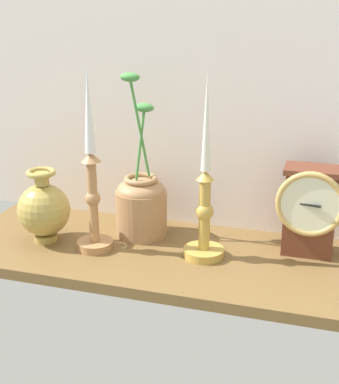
# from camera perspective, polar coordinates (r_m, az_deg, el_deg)

# --- Properties ---
(ground_plane) EXTENTS (1.00, 0.36, 0.02)m
(ground_plane) POSITION_cam_1_polar(r_m,az_deg,el_deg) (1.25, 0.57, -6.66)
(ground_plane) COLOR brown
(back_wall) EXTENTS (1.20, 0.02, 0.65)m
(back_wall) POSITION_cam_1_polar(r_m,az_deg,el_deg) (1.32, 2.92, 10.17)
(back_wall) COLOR white
(back_wall) RESTS_ON ground_plane
(mantel_clock) EXTENTS (0.14, 0.09, 0.20)m
(mantel_clock) POSITION_cam_1_polar(r_m,az_deg,el_deg) (1.23, 14.15, -1.72)
(mantel_clock) COLOR brown
(mantel_clock) RESTS_ON ground_plane
(candlestick_tall_left) EXTENTS (0.08, 0.08, 0.41)m
(candlestick_tall_left) POSITION_cam_1_polar(r_m,az_deg,el_deg) (1.22, -7.88, 0.51)
(candlestick_tall_left) COLOR #B17D4D
(candlestick_tall_left) RESTS_ON ground_plane
(candlestick_tall_center) EXTENTS (0.09, 0.09, 0.41)m
(candlestick_tall_center) POSITION_cam_1_polar(r_m,az_deg,el_deg) (1.18, 3.63, -1.43)
(candlestick_tall_center) COLOR gold
(candlestick_tall_center) RESTS_ON ground_plane
(brass_vase_bulbous) EXTENTS (0.12, 0.12, 0.17)m
(brass_vase_bulbous) POSITION_cam_1_polar(r_m,az_deg,el_deg) (1.30, -12.69, -1.69)
(brass_vase_bulbous) COLOR #AE9647
(brass_vase_bulbous) RESTS_ON ground_plane
(brass_vase_jar) EXTENTS (0.12, 0.12, 0.38)m
(brass_vase_jar) POSITION_cam_1_polar(r_m,az_deg,el_deg) (1.30, -2.90, -1.09)
(brass_vase_jar) COLOR #AB7D53
(brass_vase_jar) RESTS_ON ground_plane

